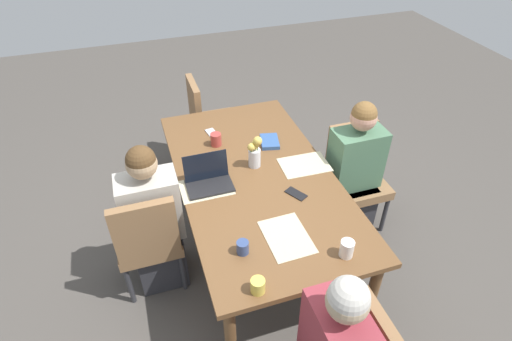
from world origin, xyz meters
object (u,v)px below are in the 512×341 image
dining_table (256,183)px  phone_black (296,194)px  coffee_mug_near_left (216,139)px  laptop_far_left_near (208,180)px  flower_vase (255,152)px  person_far_left_near (155,225)px  phone_silver (212,133)px  coffee_mug_near_right (243,247)px  chair_far_left_near (148,237)px  chair_near_left_mid (354,171)px  chair_head_right_right_near (208,118)px  person_near_left_mid (353,175)px  coffee_mug_centre_left (347,249)px  book_red_cover (270,142)px  coffee_mug_centre_right (258,286)px

dining_table → phone_black: phone_black is taller
coffee_mug_near_left → phone_black: bearing=-153.5°
laptop_far_left_near → coffee_mug_near_left: (0.47, -0.17, 0.01)m
dining_table → flower_vase: size_ratio=7.94×
person_far_left_near → phone_silver: person_far_left_near is taller
coffee_mug_near_right → flower_vase: bearing=-22.8°
chair_far_left_near → flower_vase: 0.96m
chair_near_left_mid → chair_head_right_right_near: (1.23, 0.97, 0.00)m
person_near_left_mid → coffee_mug_centre_left: size_ratio=10.90×
flower_vase → phone_black: 0.45m
person_far_left_near → phone_silver: (0.69, -0.60, 0.23)m
dining_table → chair_far_left_near: 0.86m
flower_vase → chair_near_left_mid: bearing=-91.5°
person_near_left_mid → laptop_far_left_near: (-0.01, 1.19, 0.27)m
coffee_mug_near_right → book_red_cover: 1.16m
coffee_mug_near_left → coffee_mug_near_right: bearing=174.0°
flower_vase → coffee_mug_centre_right: (-1.06, 0.33, -0.08)m
phone_silver → coffee_mug_near_right: bearing=163.8°
dining_table → chair_head_right_right_near: (1.33, 0.07, -0.18)m
chair_near_left_mid → laptop_far_left_near: 1.28m
laptop_far_left_near → book_red_cover: size_ratio=1.60×
chair_head_right_right_near → coffee_mug_near_left: size_ratio=8.76×
chair_far_left_near → coffee_mug_near_left: 0.93m
dining_table → phone_silver: size_ratio=13.68×
person_far_left_near → phone_black: bearing=-103.8°
flower_vase → coffee_mug_centre_left: flower_vase is taller
coffee_mug_centre_right → book_red_cover: size_ratio=0.44×
chair_far_left_near → flower_vase: size_ratio=3.48×
person_near_left_mid → coffee_mug_near_left: size_ratio=11.63×
flower_vase → phone_black: size_ratio=1.72×
coffee_mug_centre_left → phone_silver: size_ratio=0.73×
phone_silver → coffee_mug_centre_left: bearing=-174.5°
chair_near_left_mid → coffee_mug_near_right: bearing=122.3°
chair_head_right_right_near → phone_silver: bearing=171.8°
dining_table → coffee_mug_centre_left: size_ratio=18.72×
dining_table → coffee_mug_centre_left: coffee_mug_centre_left is taller
chair_far_left_near → chair_head_right_right_near: size_ratio=1.00×
laptop_far_left_near → coffee_mug_centre_right: bearing=-177.1°
person_far_left_near → chair_head_right_right_near: person_far_left_near is taller
laptop_far_left_near → coffee_mug_near_right: size_ratio=3.80×
flower_vase → coffee_mug_near_left: bearing=30.2°
chair_near_left_mid → phone_silver: bearing=62.9°
chair_head_right_right_near → coffee_mug_centre_right: 2.30m
coffee_mug_near_left → phone_black: size_ratio=0.68×
person_near_left_mid → phone_black: size_ratio=7.97×
coffee_mug_centre_left → book_red_cover: size_ratio=0.55×
coffee_mug_near_left → coffee_mug_centre_left: coffee_mug_centre_left is taller
flower_vase → phone_black: (-0.40, -0.17, -0.12)m
flower_vase → coffee_mug_centre_right: bearing=162.8°
coffee_mug_centre_left → coffee_mug_centre_right: size_ratio=1.26×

